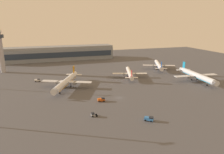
{
  "coord_description": "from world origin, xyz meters",
  "views": [
    {
      "loc": [
        -41.53,
        -111.34,
        44.88
      ],
      "look_at": [
        6.59,
        33.73,
        4.0
      ],
      "focal_mm": 33.4,
      "sensor_mm": 36.0,
      "label": 1
    }
  ],
  "objects_px": {
    "airplane_far_stand": "(159,65)",
    "maintenance_van": "(149,119)",
    "pushback_tug": "(93,114)",
    "airplane_near_gate": "(196,75)",
    "airplane_mid_apron": "(66,82)",
    "control_tower": "(0,47)",
    "cargo_loader": "(37,80)",
    "baggage_tractor": "(101,99)",
    "airplane_terminal_side": "(130,73)"
  },
  "relations": [
    {
      "from": "maintenance_van",
      "to": "pushback_tug",
      "type": "distance_m",
      "value": 26.89
    },
    {
      "from": "control_tower",
      "to": "maintenance_van",
      "type": "distance_m",
      "value": 152.33
    },
    {
      "from": "maintenance_van",
      "to": "cargo_loader",
      "type": "bearing_deg",
      "value": -109.78
    },
    {
      "from": "airplane_near_gate",
      "to": "airplane_mid_apron",
      "type": "distance_m",
      "value": 98.69
    },
    {
      "from": "pushback_tug",
      "to": "airplane_mid_apron",
      "type": "bearing_deg",
      "value": 8.75
    },
    {
      "from": "airplane_terminal_side",
      "to": "cargo_loader",
      "type": "bearing_deg",
      "value": -170.97
    },
    {
      "from": "control_tower",
      "to": "airplane_terminal_side",
      "type": "relative_size",
      "value": 1.1
    },
    {
      "from": "airplane_terminal_side",
      "to": "cargo_loader",
      "type": "distance_m",
      "value": 73.13
    },
    {
      "from": "airplane_terminal_side",
      "to": "maintenance_van",
      "type": "height_order",
      "value": "airplane_terminal_side"
    },
    {
      "from": "airplane_far_stand",
      "to": "cargo_loader",
      "type": "bearing_deg",
      "value": -152.31
    },
    {
      "from": "control_tower",
      "to": "pushback_tug",
      "type": "bearing_deg",
      "value": -63.84
    },
    {
      "from": "baggage_tractor",
      "to": "airplane_near_gate",
      "type": "bearing_deg",
      "value": 107.08
    },
    {
      "from": "airplane_mid_apron",
      "to": "airplane_far_stand",
      "type": "bearing_deg",
      "value": -135.97
    },
    {
      "from": "control_tower",
      "to": "airplane_terminal_side",
      "type": "height_order",
      "value": "control_tower"
    },
    {
      "from": "airplane_far_stand",
      "to": "maintenance_van",
      "type": "xyz_separation_m",
      "value": [
        -61.15,
        -94.99,
        -2.66
      ]
    },
    {
      "from": "airplane_terminal_side",
      "to": "cargo_loader",
      "type": "relative_size",
      "value": 8.46
    },
    {
      "from": "cargo_loader",
      "to": "baggage_tractor",
      "type": "bearing_deg",
      "value": 35.5
    },
    {
      "from": "control_tower",
      "to": "airplane_mid_apron",
      "type": "xyz_separation_m",
      "value": [
        49.42,
        -64.56,
        -18.24
      ]
    },
    {
      "from": "maintenance_van",
      "to": "pushback_tug",
      "type": "bearing_deg",
      "value": -78.5
    },
    {
      "from": "airplane_mid_apron",
      "to": "cargo_loader",
      "type": "relative_size",
      "value": 10.16
    },
    {
      "from": "airplane_far_stand",
      "to": "baggage_tractor",
      "type": "height_order",
      "value": "airplane_far_stand"
    },
    {
      "from": "control_tower",
      "to": "airplane_near_gate",
      "type": "xyz_separation_m",
      "value": [
        147.07,
        -78.86,
        -18.24
      ]
    },
    {
      "from": "airplane_far_stand",
      "to": "maintenance_van",
      "type": "height_order",
      "value": "airplane_far_stand"
    },
    {
      "from": "pushback_tug",
      "to": "airplane_near_gate",
      "type": "bearing_deg",
      "value": -67.48
    },
    {
      "from": "airplane_terminal_side",
      "to": "airplane_far_stand",
      "type": "height_order",
      "value": "airplane_far_stand"
    },
    {
      "from": "airplane_far_stand",
      "to": "airplane_near_gate",
      "type": "bearing_deg",
      "value": -59.87
    },
    {
      "from": "control_tower",
      "to": "cargo_loader",
      "type": "distance_m",
      "value": 55.85
    },
    {
      "from": "control_tower",
      "to": "airplane_mid_apron",
      "type": "bearing_deg",
      "value": -52.57
    },
    {
      "from": "airplane_near_gate",
      "to": "airplane_terminal_side",
      "type": "xyz_separation_m",
      "value": [
        -44.83,
        26.24,
        -0.88
      ]
    },
    {
      "from": "cargo_loader",
      "to": "pushback_tug",
      "type": "distance_m",
      "value": 77.68
    },
    {
      "from": "pushback_tug",
      "to": "baggage_tractor",
      "type": "relative_size",
      "value": 0.72
    },
    {
      "from": "airplane_near_gate",
      "to": "baggage_tractor",
      "type": "relative_size",
      "value": 10.67
    },
    {
      "from": "airplane_far_stand",
      "to": "pushback_tug",
      "type": "relative_size",
      "value": 12.17
    },
    {
      "from": "pushback_tug",
      "to": "baggage_tractor",
      "type": "distance_m",
      "value": 20.08
    },
    {
      "from": "maintenance_van",
      "to": "baggage_tractor",
      "type": "height_order",
      "value": "same"
    },
    {
      "from": "airplane_mid_apron",
      "to": "baggage_tractor",
      "type": "bearing_deg",
      "value": 141.4
    },
    {
      "from": "pushback_tug",
      "to": "baggage_tractor",
      "type": "bearing_deg",
      "value": -26.32
    },
    {
      "from": "maintenance_van",
      "to": "airplane_terminal_side",
      "type": "bearing_deg",
      "value": -156.52
    },
    {
      "from": "airplane_near_gate",
      "to": "pushback_tug",
      "type": "distance_m",
      "value": 97.59
    },
    {
      "from": "maintenance_van",
      "to": "baggage_tractor",
      "type": "xyz_separation_m",
      "value": [
        -14.51,
        30.65,
        0.0
      ]
    },
    {
      "from": "airplane_near_gate",
      "to": "airplane_far_stand",
      "type": "relative_size",
      "value": 1.21
    },
    {
      "from": "control_tower",
      "to": "pushback_tug",
      "type": "relative_size",
      "value": 12.68
    },
    {
      "from": "airplane_far_stand",
      "to": "maintenance_van",
      "type": "relative_size",
      "value": 8.5
    },
    {
      "from": "airplane_terminal_side",
      "to": "pushback_tug",
      "type": "bearing_deg",
      "value": -108.87
    },
    {
      "from": "airplane_mid_apron",
      "to": "pushback_tug",
      "type": "bearing_deg",
      "value": 122.9
    },
    {
      "from": "airplane_near_gate",
      "to": "airplane_mid_apron",
      "type": "height_order",
      "value": "airplane_mid_apron"
    },
    {
      "from": "airplane_far_stand",
      "to": "cargo_loader",
      "type": "height_order",
      "value": "airplane_far_stand"
    },
    {
      "from": "airplane_far_stand",
      "to": "baggage_tractor",
      "type": "distance_m",
      "value": 99.35
    },
    {
      "from": "airplane_mid_apron",
      "to": "baggage_tractor",
      "type": "xyz_separation_m",
      "value": [
        16.2,
        -32.54,
        -3.25
      ]
    },
    {
      "from": "airplane_mid_apron",
      "to": "maintenance_van",
      "type": "bearing_deg",
      "value": 140.85
    }
  ]
}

